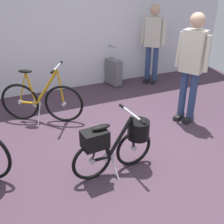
{
  "coord_description": "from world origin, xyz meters",
  "views": [
    {
      "loc": [
        -1.39,
        -2.61,
        2.12
      ],
      "look_at": [
        -0.12,
        0.24,
        0.55
      ],
      "focal_mm": 44.43,
      "sensor_mm": 36.0,
      "label": 1
    }
  ],
  "objects_px": {
    "folding_bike_foreground": "(117,142)",
    "display_bike_left": "(41,100)",
    "visitor_browsing": "(192,63)",
    "rolling_suitcase": "(114,72)",
    "visitor_near_wall": "(153,40)"
  },
  "relations": [
    {
      "from": "folding_bike_foreground",
      "to": "visitor_browsing",
      "type": "xyz_separation_m",
      "value": [
        1.55,
        0.73,
        0.54
      ]
    },
    {
      "from": "visitor_near_wall",
      "to": "visitor_browsing",
      "type": "xyz_separation_m",
      "value": [
        -0.39,
        -1.72,
        0.04
      ]
    },
    {
      "from": "display_bike_left",
      "to": "rolling_suitcase",
      "type": "bearing_deg",
      "value": 30.3
    },
    {
      "from": "folding_bike_foreground",
      "to": "display_bike_left",
      "type": "height_order",
      "value": "display_bike_left"
    },
    {
      "from": "folding_bike_foreground",
      "to": "visitor_near_wall",
      "type": "height_order",
      "value": "visitor_near_wall"
    },
    {
      "from": "folding_bike_foreground",
      "to": "rolling_suitcase",
      "type": "relative_size",
      "value": 1.24
    },
    {
      "from": "folding_bike_foreground",
      "to": "display_bike_left",
      "type": "distance_m",
      "value": 1.71
    },
    {
      "from": "visitor_near_wall",
      "to": "visitor_browsing",
      "type": "height_order",
      "value": "visitor_browsing"
    },
    {
      "from": "display_bike_left",
      "to": "visitor_near_wall",
      "type": "height_order",
      "value": "visitor_near_wall"
    },
    {
      "from": "folding_bike_foreground",
      "to": "visitor_browsing",
      "type": "distance_m",
      "value": 1.8
    },
    {
      "from": "display_bike_left",
      "to": "rolling_suitcase",
      "type": "xyz_separation_m",
      "value": [
        1.68,
        0.98,
        -0.07
      ]
    },
    {
      "from": "folding_bike_foreground",
      "to": "visitor_near_wall",
      "type": "xyz_separation_m",
      "value": [
        1.94,
        2.44,
        0.51
      ]
    },
    {
      "from": "visitor_browsing",
      "to": "rolling_suitcase",
      "type": "distance_m",
      "value": 2.03
    },
    {
      "from": "folding_bike_foreground",
      "to": "visitor_browsing",
      "type": "bearing_deg",
      "value": 25.19
    },
    {
      "from": "rolling_suitcase",
      "to": "folding_bike_foreground",
      "type": "bearing_deg",
      "value": -113.58
    }
  ]
}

